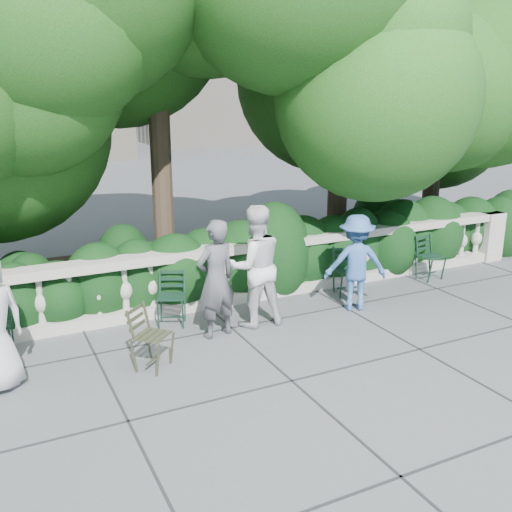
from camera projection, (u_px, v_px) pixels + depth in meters
name	position (u px, v px, depth m)	size (l,w,h in m)	color
ground	(288.00, 342.00, 7.98)	(90.00, 90.00, 0.00)	#494B50
balustrade	(235.00, 274.00, 9.39)	(12.00, 0.44, 1.00)	#9E998E
shrub_hedge	(208.00, 281.00, 10.56)	(15.00, 2.60, 1.70)	black
tree_canopy	(236.00, 57.00, 9.93)	(15.04, 6.52, 6.78)	#3F3023
chair_c	(171.00, 328.00, 8.44)	(0.44, 0.48, 0.84)	black
chair_e	(350.00, 297.00, 9.74)	(0.44, 0.48, 0.84)	black
chair_f	(435.00, 281.00, 10.56)	(0.44, 0.48, 0.84)	black
chair_weathered	(164.00, 370.00, 7.18)	(0.44, 0.48, 0.84)	black
person_woman_grey	(216.00, 279.00, 7.97)	(0.62, 0.41, 1.71)	#47474D
person_casual_man	(255.00, 266.00, 8.36)	(0.89, 0.69, 1.82)	silver
person_older_blue	(356.00, 263.00, 9.02)	(1.00, 0.57, 1.55)	#325996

